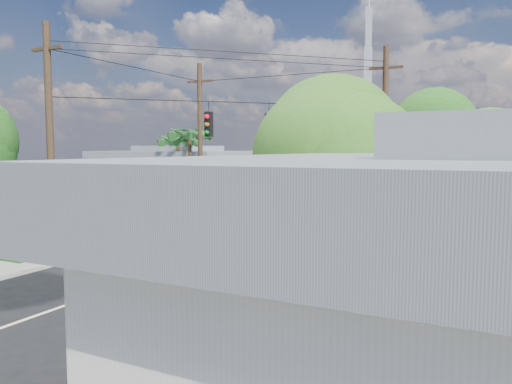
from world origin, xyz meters
The scene contains 15 objects.
ground centered at (0.00, 0.00, 0.00)m, with size 120.00×120.00×0.00m, color black.
sidewalk_nw centered at (-10.88, 10.88, 0.07)m, with size 14.12×14.12×0.14m.
road_markings centered at (0.00, -1.47, 0.01)m, with size 32.00×32.00×0.01m.
building_nw centered at (-12.00, 12.46, 2.22)m, with size 10.80×10.20×4.30m.
radio_tower centered at (0.50, 20.00, 5.64)m, with size 0.80×0.80×17.00m.
tree_ne_front centered at (7.21, 6.76, 4.77)m, with size 4.21×4.14×6.66m.
tree_ne_back centered at (9.81, 8.96, 4.19)m, with size 3.77×3.66×5.82m.
tree_se centered at (7.01, -7.24, 4.04)m, with size 3.67×3.54×5.62m.
palm_nw_front centered at (-7.50, 7.50, 5.04)m, with size 3.01×3.08×5.59m.
palm_nw_back centered at (-9.50, 9.00, 4.67)m, with size 3.01×3.08×5.19m.
utility_poles centered at (-1.58, 1.60, 4.67)m, with size 12.00×10.68×9.00m.
picket_fence centered at (-7.80, -5.60, 0.68)m, with size 5.94×0.06×1.00m.
vending_boxes centered at (6.50, 6.20, 0.69)m, with size 1.90×0.50×1.10m.
delivery_truck centered at (0.80, 1.95, 1.67)m, with size 2.81×7.72×3.29m.
parked_car centered at (10.45, 2.89, 0.69)m, with size 2.31×5.00×1.39m, color silver.
Camera 1 is at (10.58, -18.72, 4.24)m, focal length 35.00 mm.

